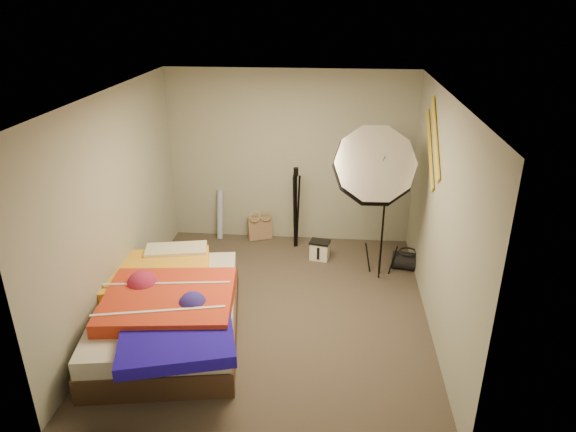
# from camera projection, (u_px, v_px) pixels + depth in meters

# --- Properties ---
(floor) EXTENTS (4.00, 4.00, 0.00)m
(floor) POSITION_uv_depth(u_px,v_px,m) (275.00, 310.00, 6.00)
(floor) COLOR #4B4037
(floor) RESTS_ON ground
(ceiling) EXTENTS (4.00, 4.00, 0.00)m
(ceiling) POSITION_uv_depth(u_px,v_px,m) (272.00, 94.00, 5.01)
(ceiling) COLOR silver
(ceiling) RESTS_ON wall_back
(wall_back) EXTENTS (3.50, 0.00, 3.50)m
(wall_back) POSITION_uv_depth(u_px,v_px,m) (290.00, 158.00, 7.34)
(wall_back) COLOR gray
(wall_back) RESTS_ON floor
(wall_front) EXTENTS (3.50, 0.00, 3.50)m
(wall_front) POSITION_uv_depth(u_px,v_px,m) (241.00, 320.00, 3.68)
(wall_front) COLOR gray
(wall_front) RESTS_ON floor
(wall_left) EXTENTS (0.00, 4.00, 4.00)m
(wall_left) POSITION_uv_depth(u_px,v_px,m) (116.00, 206.00, 5.66)
(wall_left) COLOR gray
(wall_left) RESTS_ON floor
(wall_right) EXTENTS (0.00, 4.00, 4.00)m
(wall_right) POSITION_uv_depth(u_px,v_px,m) (440.00, 218.00, 5.36)
(wall_right) COLOR gray
(wall_right) RESTS_ON floor
(tote_bag) EXTENTS (0.38, 0.27, 0.36)m
(tote_bag) POSITION_uv_depth(u_px,v_px,m) (260.00, 228.00, 7.71)
(tote_bag) COLOR #A38062
(tote_bag) RESTS_ON floor
(wrapping_roll) EXTENTS (0.11, 0.22, 0.75)m
(wrapping_roll) POSITION_uv_depth(u_px,v_px,m) (220.00, 214.00, 7.68)
(wrapping_roll) COLOR #5B7FBE
(wrapping_roll) RESTS_ON floor
(camera_case) EXTENTS (0.28, 0.23, 0.25)m
(camera_case) POSITION_uv_depth(u_px,v_px,m) (320.00, 251.00, 7.13)
(camera_case) COLOR white
(camera_case) RESTS_ON floor
(duffel_bag) EXTENTS (0.42, 0.30, 0.24)m
(duffel_bag) POSITION_uv_depth(u_px,v_px,m) (407.00, 261.00, 6.87)
(duffel_bag) COLOR black
(duffel_bag) RESTS_ON floor
(wall_stripe_upper) EXTENTS (0.02, 0.91, 0.78)m
(wall_stripe_upper) POSITION_uv_depth(u_px,v_px,m) (436.00, 138.00, 5.63)
(wall_stripe_upper) COLOR gold
(wall_stripe_upper) RESTS_ON wall_right
(wall_stripe_lower) EXTENTS (0.02, 0.91, 0.78)m
(wall_stripe_lower) POSITION_uv_depth(u_px,v_px,m) (430.00, 149.00, 5.94)
(wall_stripe_lower) COLOR gold
(wall_stripe_lower) RESTS_ON wall_right
(bed) EXTENTS (1.83, 2.40, 0.61)m
(bed) POSITION_uv_depth(u_px,v_px,m) (168.00, 310.00, 5.46)
(bed) COLOR #472F21
(bed) RESTS_ON floor
(photo_umbrella) EXTENTS (1.22, 0.90, 2.11)m
(photo_umbrella) POSITION_uv_depth(u_px,v_px,m) (374.00, 167.00, 6.10)
(photo_umbrella) COLOR black
(photo_umbrella) RESTS_ON floor
(camera_tripod) EXTENTS (0.07, 0.07, 1.21)m
(camera_tripod) POSITION_uv_depth(u_px,v_px,m) (296.00, 202.00, 7.27)
(camera_tripod) COLOR black
(camera_tripod) RESTS_ON floor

